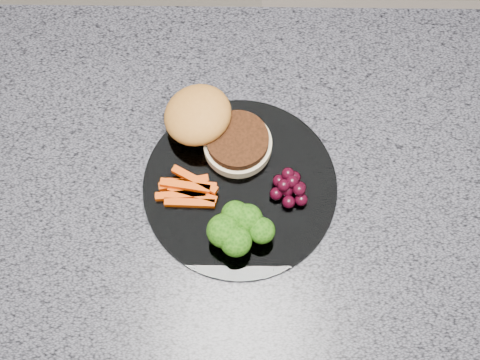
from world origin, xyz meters
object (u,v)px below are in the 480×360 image
Objects in this scene: island_cabinet at (269,277)px; burger at (212,126)px; plate at (240,186)px; grape_bunch at (290,188)px.

island_cabinet is 0.51m from burger.
plate is 0.07m from grape_bunch.
grape_bunch reaches higher than island_cabinet.
burger reaches higher than island_cabinet.
island_cabinet is 6.98× the size of burger.
grape_bunch is at bearing -6.17° from plate.
burger is (-0.04, 0.08, 0.02)m from plate.
island_cabinet is at bearing -179.60° from grape_bunch.
plate is at bearing 173.83° from grape_bunch.
grape_bunch reaches higher than plate.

